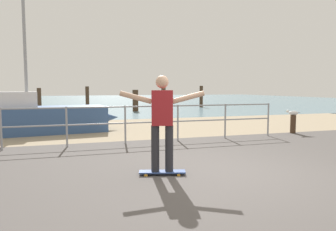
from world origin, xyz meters
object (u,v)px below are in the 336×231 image
object	(u,v)px
skateboarder	(162,118)
bollard_short	(293,124)
sailboat	(43,118)
skateboard	(162,172)
seagull	(293,113)

from	to	relation	value
skateboarder	bollard_short	distance (m)	6.60
sailboat	skateboard	world-z (taller)	sailboat
skateboard	seagull	xyz separation A→B (m)	(5.57, 3.46, 0.63)
bollard_short	seagull	world-z (taller)	seagull
sailboat	seagull	distance (m)	8.34
seagull	bollard_short	bearing A→B (deg)	-15.09
bollard_short	sailboat	bearing A→B (deg)	162.12
sailboat	seagull	bearing A→B (deg)	-17.89
skateboard	seagull	size ratio (longest dim) A/B	1.71
skateboard	skateboarder	bearing A→B (deg)	-90.00
sailboat	skateboard	xyz separation A→B (m)	(2.37, -6.02, -0.46)
bollard_short	skateboarder	bearing A→B (deg)	-148.23
skateboarder	bollard_short	world-z (taller)	skateboarder
bollard_short	seagull	bearing A→B (deg)	164.91
skateboarder	bollard_short	bearing A→B (deg)	31.77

